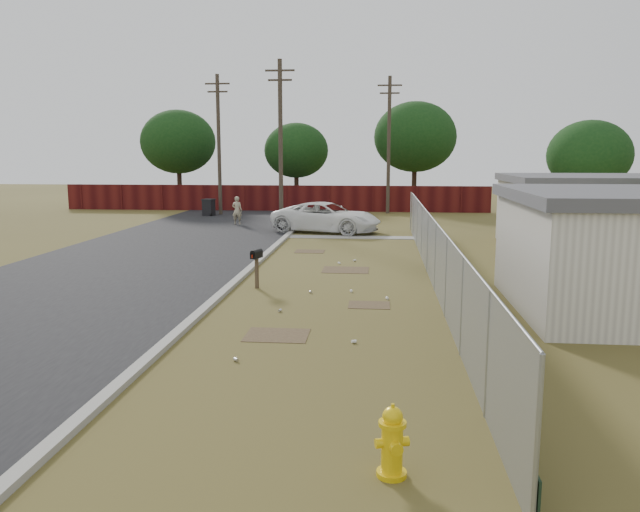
# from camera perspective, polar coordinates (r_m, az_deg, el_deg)

# --- Properties ---
(ground) EXTENTS (120.00, 120.00, 0.00)m
(ground) POSITION_cam_1_polar(r_m,az_deg,el_deg) (18.74, 0.95, -2.97)
(ground) COLOR brown
(ground) RESTS_ON ground
(street) EXTENTS (15.10, 60.00, 0.12)m
(street) POSITION_cam_1_polar(r_m,az_deg,el_deg) (27.84, -11.72, 0.94)
(street) COLOR black
(street) RESTS_ON ground
(chainlink_fence) EXTENTS (0.10, 27.06, 2.02)m
(chainlink_fence) POSITION_cam_1_polar(r_m,az_deg,el_deg) (19.62, 10.31, -0.19)
(chainlink_fence) COLOR gray
(chainlink_fence) RESTS_ON ground
(privacy_fence) EXTENTS (30.00, 0.12, 1.80)m
(privacy_fence) POSITION_cam_1_polar(r_m,az_deg,el_deg) (44.00, -4.32, 5.30)
(privacy_fence) COLOR #4F1310
(privacy_fence) RESTS_ON ground
(utility_poles) EXTENTS (12.60, 8.24, 9.00)m
(utility_poles) POSITION_cam_1_polar(r_m,az_deg,el_deg) (39.26, -2.05, 10.37)
(utility_poles) COLOR #43392D
(utility_poles) RESTS_ON ground
(houses) EXTENTS (9.30, 17.24, 3.10)m
(houses) POSITION_cam_1_polar(r_m,az_deg,el_deg) (23.06, 26.44, 2.30)
(houses) COLOR silver
(houses) RESTS_ON ground
(horizon_trees) EXTENTS (33.32, 31.94, 7.78)m
(horizon_trees) POSITION_cam_1_polar(r_m,az_deg,el_deg) (41.82, 4.70, 10.20)
(horizon_trees) COLOR #332117
(horizon_trees) RESTS_ON ground
(fire_hydrant) EXTENTS (0.47, 0.47, 0.96)m
(fire_hydrant) POSITION_cam_1_polar(r_m,az_deg,el_deg) (8.15, 6.62, -16.60)
(fire_hydrant) COLOR yellow
(fire_hydrant) RESTS_ON ground
(mailbox) EXTENTS (0.32, 0.51, 1.18)m
(mailbox) POSITION_cam_1_polar(r_m,az_deg,el_deg) (18.67, -5.82, -0.15)
(mailbox) COLOR brown
(mailbox) RESTS_ON ground
(pickup_truck) EXTENTS (6.04, 4.07, 1.54)m
(pickup_truck) POSITION_cam_1_polar(r_m,az_deg,el_deg) (31.94, 0.62, 3.56)
(pickup_truck) COLOR white
(pickup_truck) RESTS_ON ground
(pedestrian) EXTENTS (0.63, 0.45, 1.61)m
(pedestrian) POSITION_cam_1_polar(r_m,az_deg,el_deg) (35.70, -7.59, 4.15)
(pedestrian) COLOR tan
(pedestrian) RESTS_ON ground
(trash_bin) EXTENTS (0.83, 0.91, 1.09)m
(trash_bin) POSITION_cam_1_polar(r_m,az_deg,el_deg) (41.09, -10.14, 4.42)
(trash_bin) COLOR black
(trash_bin) RESTS_ON ground
(scattered_litter) EXTENTS (3.10, 11.72, 0.07)m
(scattered_litter) POSITION_cam_1_polar(r_m,az_deg,el_deg) (17.67, 1.04, -3.60)
(scattered_litter) COLOR silver
(scattered_litter) RESTS_ON ground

